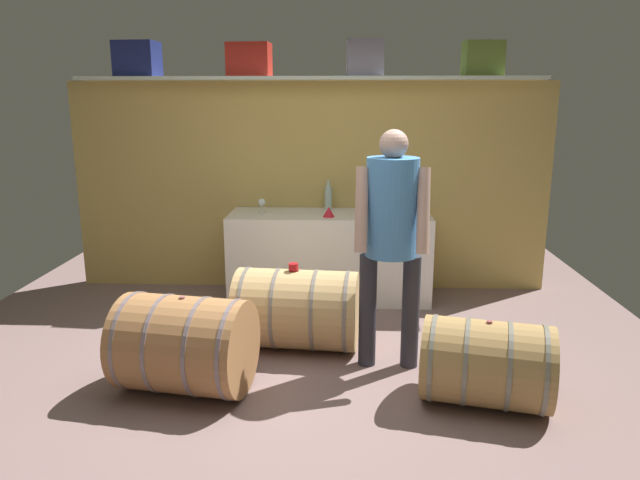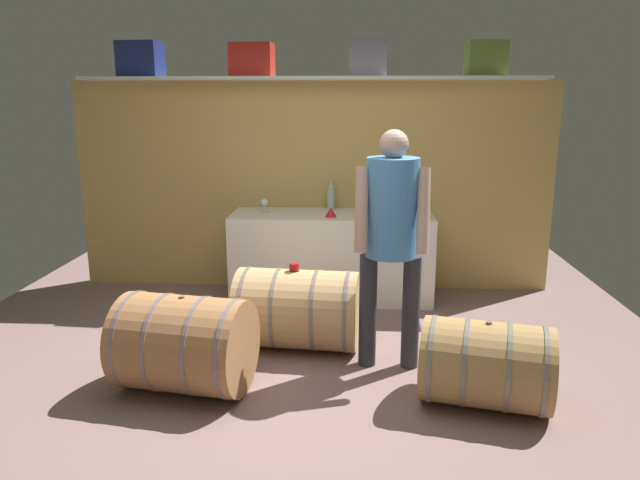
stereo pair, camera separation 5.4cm
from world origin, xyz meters
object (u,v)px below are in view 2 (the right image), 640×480
Objects in this scene: toolcase_red at (252,60)px; toolcase_grey at (368,58)px; wine_bottle_clear at (331,196)px; wine_barrel_flank at (486,364)px; wine_barrel_near at (298,309)px; tasting_cup at (294,267)px; wine_bottle_green at (370,200)px; work_cabinet at (332,256)px; toolcase_navy at (141,59)px; winemaker_pouring at (392,226)px; wine_barrel_far at (185,344)px; red_funnel at (331,212)px; wine_glass at (264,203)px; toolcase_olive at (486,59)px.

toolcase_grey is (1.09, 0.00, 0.01)m from toolcase_red.
wine_bottle_clear reaches higher than wine_barrel_flank.
tasting_cup is at bearing -174.66° from wine_barrel_near.
wine_bottle_green is 0.34× the size of wine_barrel_near.
work_cabinet is 0.60m from wine_bottle_clear.
toolcase_navy is 3.15m from winemaker_pouring.
toolcase_navy is 2.24m from wine_bottle_clear.
tasting_cup reaches higher than wine_barrel_far.
toolcase_navy is 2.58m from wine_bottle_green.
tasting_cup is (-0.23, -1.44, -0.32)m from wine_bottle_clear.
toolcase_grey reaches higher than toolcase_red.
toolcase_grey reaches higher than wine_barrel_flank.
toolcase_navy is 1.16× the size of wine_bottle_green.
wine_bottle_clear is 0.17× the size of winemaker_pouring.
winemaker_pouring reaches higher than red_funnel.
wine_bottle_clear is 2.07× the size of wine_glass.
toolcase_navy is 2.34m from red_funnel.
winemaker_pouring is (0.71, -0.30, 0.39)m from tasting_cup.
toolcase_olive is 2.02m from red_funnel.
toolcase_red reaches higher than wine_barrel_far.
winemaker_pouring is (1.24, -1.75, -1.22)m from toolcase_red.
tasting_cup is at bearing 160.04° from wine_barrel_flank.
toolcase_grey is 1.09m from toolcase_olive.
toolcase_grey is at bearing 74.95° from wine_barrel_near.
toolcase_navy is at bearing 172.72° from work_cabinet.
winemaker_pouring reaches higher than tasting_cup.
toolcase_red is at bearing -51.55° from winemaker_pouring.
wine_barrel_near is at bearing 56.94° from wine_barrel_far.
wine_bottle_clear is at bearing 177.22° from toolcase_olive.
work_cabinet is at bearing -12.83° from toolcase_red.
wine_bottle_green is 1.44m from winemaker_pouring.
toolcase_red is 1.20× the size of wine_bottle_green.
toolcase_grey is 2.41× the size of wine_glass.
wine_bottle_green is 0.19× the size of winemaker_pouring.
toolcase_navy is at bearing 179.72° from wine_bottle_clear.
wine_bottle_clear is (-0.34, -0.01, -1.31)m from toolcase_grey.
wine_barrel_far reaches higher than wine_barrel_flank.
wine_bottle_clear is at bearing 3.43° from toolcase_red.
wine_bottle_clear reaches higher than tasting_cup.
wine_barrel_flank is at bearing -75.37° from toolcase_grey.
toolcase_olive is 2.53× the size of wine_glass.
wine_barrel_far is 0.55× the size of winemaker_pouring.
wine_barrel_flank is (0.69, -1.98, -0.71)m from wine_bottle_green.
wine_barrel_near is at bearing -97.91° from wine_bottle_clear.
wine_bottle_clear is at bearing 128.26° from wine_barrel_flank.
toolcase_navy reaches higher than winemaker_pouring.
winemaker_pouring is at bearing -88.12° from toolcase_grey.
wine_barrel_flank is at bearing -64.95° from wine_bottle_clear.
toolcase_olive reaches higher than work_cabinet.
toolcase_olive is 0.38× the size of wine_barrel_far.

